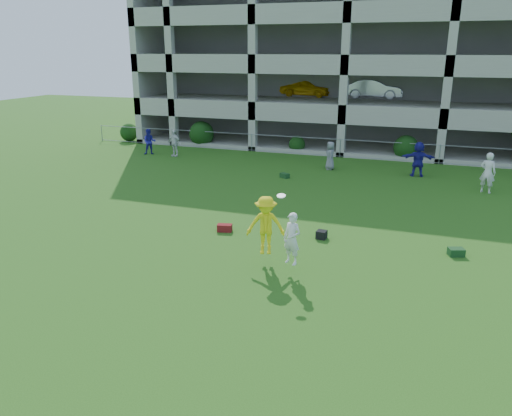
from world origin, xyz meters
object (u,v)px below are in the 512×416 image
at_px(bystander_c, 330,156).
at_px(frisbee_contest, 270,228).
at_px(bystander_e, 488,173).
at_px(bystander_a, 150,142).
at_px(bystander_d, 418,159).
at_px(bystander_b, 174,143).
at_px(crate_d, 322,235).
at_px(parking_garage, 364,57).

xyz_separation_m(bystander_c, frisbee_contest, (0.85, -13.86, 0.47)).
bearing_deg(bystander_e, bystander_c, 3.87).
bearing_deg(bystander_a, bystander_c, -27.91).
distance_m(bystander_d, frisbee_contest, 14.41).
height_order(bystander_a, frisbee_contest, frisbee_contest).
distance_m(bystander_b, bystander_e, 18.46).
xyz_separation_m(crate_d, frisbee_contest, (-1.05, -2.87, 1.13)).
bearing_deg(crate_d, bystander_c, 99.83).
xyz_separation_m(bystander_c, bystander_e, (8.07, -2.29, 0.18)).
relative_size(bystander_c, bystander_d, 0.85).
bearing_deg(bystander_b, crate_d, -30.75).
bearing_deg(bystander_b, bystander_d, 11.03).
bearing_deg(bystander_e, bystander_d, -15.26).
bearing_deg(bystander_a, bystander_e, -33.79).
height_order(bystander_b, crate_d, bystander_b).
relative_size(bystander_d, frisbee_contest, 0.89).
relative_size(bystander_a, frisbee_contest, 0.78).
distance_m(bystander_c, frisbee_contest, 13.90).
bearing_deg(bystander_a, parking_garage, 18.58).
bearing_deg(bystander_c, parking_garage, 160.33).
bearing_deg(bystander_a, frisbee_contest, -74.18).
bearing_deg(bystander_d, bystander_a, -6.02).
bearing_deg(bystander_c, bystander_b, -111.94).
xyz_separation_m(crate_d, parking_garage, (-1.98, 23.24, 5.86)).
bearing_deg(bystander_e, bystander_a, 12.30).
xyz_separation_m(bystander_b, crate_d, (12.11, -11.34, -0.71)).
relative_size(bystander_c, parking_garage, 0.05).
height_order(frisbee_contest, parking_garage, parking_garage).
height_order(crate_d, frisbee_contest, frisbee_contest).
bearing_deg(bystander_b, parking_garage, 61.94).
bearing_deg(parking_garage, bystander_a, -135.04).
bearing_deg(frisbee_contest, bystander_d, 74.07).
distance_m(bystander_a, crate_d, 17.95).
relative_size(bystander_e, frisbee_contest, 0.92).
bearing_deg(bystander_d, bystander_b, -6.25).
distance_m(bystander_b, frisbee_contest, 18.01).
xyz_separation_m(bystander_a, crate_d, (13.91, -11.31, -0.69)).
relative_size(bystander_a, bystander_e, 0.85).
xyz_separation_m(frisbee_contest, parking_garage, (-0.92, 26.11, 4.73)).
relative_size(bystander_c, bystander_e, 0.82).
bearing_deg(bystander_c, bystander_d, 69.92).
relative_size(crate_d, parking_garage, 0.01).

